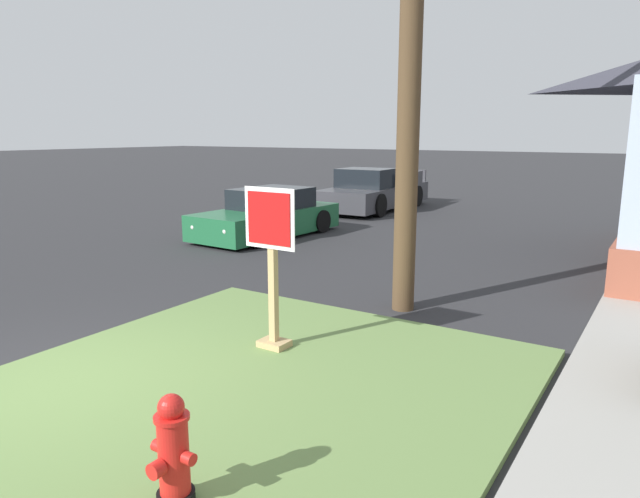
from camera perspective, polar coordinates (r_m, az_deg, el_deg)
name	(u,v)px	position (r m, az deg, el deg)	size (l,w,h in m)	color
ground_plane	(45,390)	(6.91, -25.79, -12.54)	(160.00, 160.00, 0.00)	#2B2B2D
grass_corner_patch	(252,384)	(6.33, -6.76, -13.23)	(5.35, 5.48, 0.08)	#668447
fire_hydrant	(173,453)	(4.41, -14.46, -19.08)	(0.38, 0.34, 0.83)	black
stop_sign	(272,272)	(6.91, -4.81, -2.33)	(0.73, 0.29, 1.98)	tan
manhole_cover	(240,309)	(8.94, -7.97, -5.97)	(0.70, 0.70, 0.02)	black
parked_sedan_green	(268,216)	(15.04, -5.23, 3.33)	(2.03, 4.29, 1.25)	#1E6038
pickup_truck_charcoal	(374,192)	(20.23, 5.39, 5.66)	(2.20, 5.45, 1.48)	#38383D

